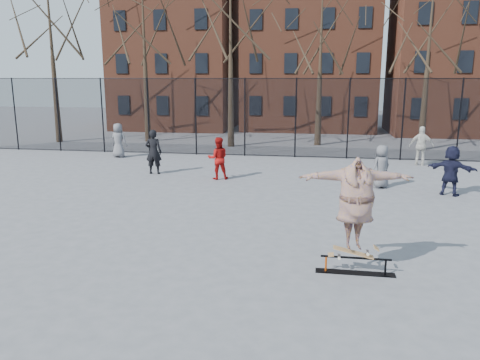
% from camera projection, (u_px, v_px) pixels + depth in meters
% --- Properties ---
extents(ground, '(100.00, 100.00, 0.00)m').
position_uv_depth(ground, '(220.00, 241.00, 11.68)').
color(ground, '#5D5D61').
extents(skate_rail, '(1.63, 0.25, 0.36)m').
position_uv_depth(skate_rail, '(355.00, 267.00, 9.73)').
color(skate_rail, black).
rests_on(skate_rail, ground).
extents(skateboard, '(0.91, 0.22, 0.11)m').
position_uv_depth(skateboard, '(353.00, 254.00, 9.68)').
color(skateboard, '#A26A41').
rests_on(skateboard, skate_rail).
extents(skater, '(2.41, 1.05, 1.90)m').
position_uv_depth(skater, '(356.00, 208.00, 9.46)').
color(skater, '#4E3A93').
rests_on(skater, skateboard).
extents(bystander_grey, '(0.91, 0.64, 1.75)m').
position_uv_depth(bystander_grey, '(118.00, 140.00, 23.80)').
color(bystander_grey, slate).
rests_on(bystander_grey, ground).
extents(bystander_black, '(0.72, 0.50, 1.88)m').
position_uv_depth(bystander_black, '(154.00, 152.00, 19.67)').
color(bystander_black, black).
rests_on(bystander_black, ground).
extents(bystander_red, '(0.97, 0.84, 1.69)m').
position_uv_depth(bystander_red, '(218.00, 158.00, 18.66)').
color(bystander_red, '#9C0F0D').
rests_on(bystander_red, ground).
extents(bystander_white, '(1.13, 0.63, 1.82)m').
position_uv_depth(bystander_white, '(421.00, 146.00, 21.60)').
color(bystander_white, beige).
rests_on(bystander_white, ground).
extents(bystander_navy, '(1.68, 1.16, 1.74)m').
position_uv_depth(bystander_navy, '(451.00, 171.00, 16.06)').
color(bystander_navy, black).
rests_on(bystander_navy, ground).
extents(bystander_extra, '(0.93, 0.87, 1.60)m').
position_uv_depth(bystander_extra, '(381.00, 167.00, 17.17)').
color(bystander_extra, '#5A5A5E').
rests_on(bystander_extra, ground).
extents(fence, '(34.03, 0.07, 4.00)m').
position_uv_depth(fence, '(272.00, 117.00, 23.77)').
color(fence, black).
rests_on(fence, ground).
extents(tree_row, '(33.66, 7.46, 10.67)m').
position_uv_depth(tree_row, '(276.00, 18.00, 26.67)').
color(tree_row, black).
rests_on(tree_row, ground).
extents(rowhouses, '(29.00, 7.00, 13.00)m').
position_uv_depth(rowhouses, '(299.00, 50.00, 35.32)').
color(rowhouses, brown).
rests_on(rowhouses, ground).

